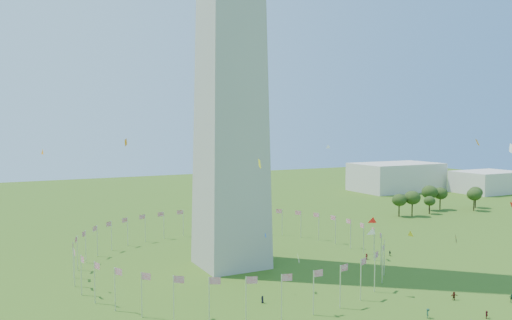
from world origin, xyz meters
The scene contains 5 objects.
flag_ring centered at (0.00, 50.00, 4.50)m, with size 80.24×80.24×9.00m.
gov_building_east_a centered at (150.00, 150.00, 8.00)m, with size 50.00×30.00×16.00m, color beige.
gov_building_east_b centered at (190.00, 120.00, 6.00)m, with size 35.00×25.00×12.00m, color beige.
kites_aloft centered at (12.97, 18.39, 18.29)m, with size 107.11×65.61×30.87m.
tree_line_east centered at (114.61, 85.53, 4.97)m, with size 53.20×16.12×11.04m.
Camera 1 is at (-53.89, -70.99, 37.40)m, focal length 35.00 mm.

